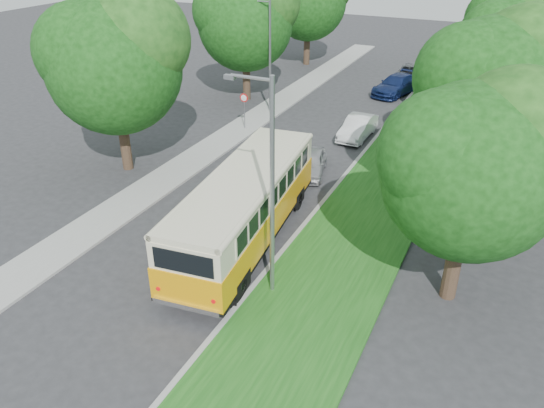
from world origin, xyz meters
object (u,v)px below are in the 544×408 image
at_px(lamppost_far, 269,53).
at_px(car_grey, 411,75).
at_px(car_silver, 311,163).
at_px(car_white, 358,127).
at_px(lamppost_near, 270,185).
at_px(car_blue, 396,85).
at_px(vintage_bus, 245,209).

xyz_separation_m(lamppost_far, car_grey, (7.48, 11.49, -3.36)).
xyz_separation_m(car_silver, car_white, (0.65, 6.18, 0.06)).
height_order(lamppost_near, car_silver, lamppost_near).
distance_m(lamppost_far, car_silver, 11.17).
relative_size(car_silver, car_blue, 0.72).
bearing_deg(car_grey, car_silver, -91.11).
bearing_deg(car_white, lamppost_far, 164.61).
xyz_separation_m(lamppost_near, car_white, (-1.73, 16.31, -3.69)).
xyz_separation_m(lamppost_near, lamppost_far, (-8.91, 18.50, -0.25)).
height_order(vintage_bus, car_silver, vintage_bus).
bearing_deg(car_silver, car_blue, 74.17).
relative_size(lamppost_far, car_blue, 1.49).
distance_m(lamppost_far, car_grey, 14.12).
bearing_deg(car_silver, car_grey, 73.39).
xyz_separation_m(car_blue, car_grey, (0.39, 3.44, 0.02)).
bearing_deg(lamppost_far, vintage_bus, -67.61).
distance_m(lamppost_near, car_silver, 11.06).
bearing_deg(car_white, car_grey, 90.32).
relative_size(lamppost_near, car_blue, 1.59).
bearing_deg(car_silver, lamppost_near, -90.56).
relative_size(lamppost_far, car_white, 1.83).
distance_m(vintage_bus, car_silver, 7.59).
relative_size(car_silver, car_grey, 0.67).
xyz_separation_m(car_white, car_grey, (0.31, 13.68, 0.08)).
relative_size(lamppost_near, car_grey, 1.48).
bearing_deg(vintage_bus, car_blue, 82.64).
distance_m(lamppost_near, vintage_bus, 4.47).
xyz_separation_m(lamppost_near, car_blue, (-1.82, 26.55, -3.64)).
bearing_deg(lamppost_near, car_white, 96.07).
height_order(car_white, car_blue, car_blue).
height_order(lamppost_near, lamppost_far, lamppost_near).
bearing_deg(vintage_bus, car_grey, 81.98).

